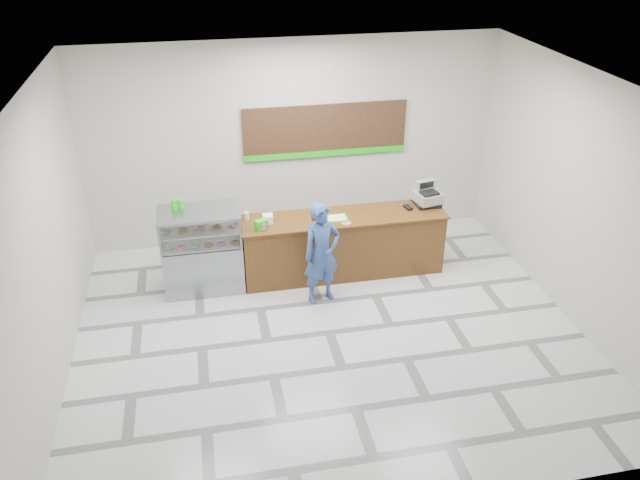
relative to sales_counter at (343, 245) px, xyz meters
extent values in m
plane|color=silver|center=(-0.55, -1.55, -0.52)|extent=(7.00, 7.00, 0.00)
plane|color=beige|center=(-0.55, 1.45, 1.23)|extent=(7.00, 0.00, 7.00)
plane|color=silver|center=(-0.55, -1.55, 2.98)|extent=(7.00, 7.00, 0.00)
cube|color=brown|center=(0.00, 0.00, -0.02)|extent=(3.20, 0.70, 1.00)
cube|color=brown|center=(0.00, 0.00, 0.50)|extent=(3.26, 0.76, 0.03)
cube|color=gray|center=(-2.22, 0.00, -0.12)|extent=(1.20, 0.70, 0.80)
cube|color=white|center=(-2.22, 0.00, 0.53)|extent=(1.20, 0.70, 0.50)
cube|color=gray|center=(-2.22, 0.00, 0.80)|extent=(1.22, 0.72, 0.03)
cube|color=silver|center=(-2.22, 0.00, 0.30)|extent=(1.14, 0.64, 0.02)
cube|color=silver|center=(-2.22, 0.00, 0.54)|extent=(1.14, 0.64, 0.02)
torus|color=#92EE8F|center=(-2.72, -0.10, 0.34)|extent=(0.15, 0.15, 0.05)
torus|color=pink|center=(-2.52, -0.10, 0.34)|extent=(0.15, 0.15, 0.05)
torus|color=#92EE8F|center=(-2.32, -0.10, 0.34)|extent=(0.15, 0.15, 0.05)
torus|color=#A45C26|center=(-2.12, -0.10, 0.34)|extent=(0.15, 0.15, 0.05)
torus|color=pink|center=(-1.92, -0.10, 0.34)|extent=(0.15, 0.15, 0.05)
torus|color=#A45C26|center=(-1.72, -0.10, 0.34)|extent=(0.15, 0.15, 0.05)
torus|color=#92EE8F|center=(-2.72, 0.05, 0.58)|extent=(0.15, 0.15, 0.05)
torus|color=#A45C26|center=(-2.47, 0.05, 0.58)|extent=(0.15, 0.15, 0.05)
torus|color=pink|center=(-2.22, 0.05, 0.58)|extent=(0.15, 0.15, 0.05)
torus|color=#A45C26|center=(-1.97, 0.05, 0.58)|extent=(0.15, 0.15, 0.05)
torus|color=pink|center=(-1.72, 0.05, 0.58)|extent=(0.15, 0.15, 0.05)
cube|color=black|center=(0.00, 1.41, 1.43)|extent=(2.80, 0.05, 0.90)
cube|color=#1AC014|center=(0.00, 1.38, 1.03)|extent=(2.80, 0.02, 0.10)
cube|color=black|center=(1.42, 0.15, 0.54)|extent=(0.39, 0.39, 0.06)
cube|color=gray|center=(1.42, 0.15, 0.65)|extent=(0.47, 0.49, 0.16)
cube|color=black|center=(1.42, 0.07, 0.75)|extent=(0.31, 0.25, 0.04)
cube|color=gray|center=(1.42, 0.26, 0.81)|extent=(0.35, 0.17, 0.16)
cube|color=black|center=(1.42, 0.21, 0.83)|extent=(0.25, 0.07, 0.10)
cube|color=black|center=(1.07, 0.06, 0.54)|extent=(0.12, 0.19, 0.04)
cube|color=#5FD011|center=(-0.16, -0.07, 0.52)|extent=(0.39, 0.28, 0.02)
cube|color=white|center=(-0.13, -0.07, 0.53)|extent=(0.28, 0.19, 0.00)
cube|color=white|center=(-1.19, 0.01, 0.58)|extent=(0.16, 0.16, 0.13)
cylinder|color=silver|center=(-1.50, 0.19, 0.57)|extent=(0.08, 0.08, 0.12)
cube|color=#1AC014|center=(-1.32, -0.19, 0.59)|extent=(0.21, 0.17, 0.16)
cylinder|color=pink|center=(-0.02, -0.23, 0.52)|extent=(0.16, 0.16, 0.00)
cylinder|color=#1AC014|center=(-2.56, 0.16, 0.89)|extent=(0.09, 0.09, 0.15)
cylinder|color=#1AC014|center=(-2.46, 0.17, 0.88)|extent=(0.09, 0.09, 0.14)
imported|color=#2F4C88|center=(-0.49, -0.69, 0.28)|extent=(0.66, 0.52, 1.60)
camera|label=1|loc=(-2.08, -8.48, 4.92)|focal=35.00mm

